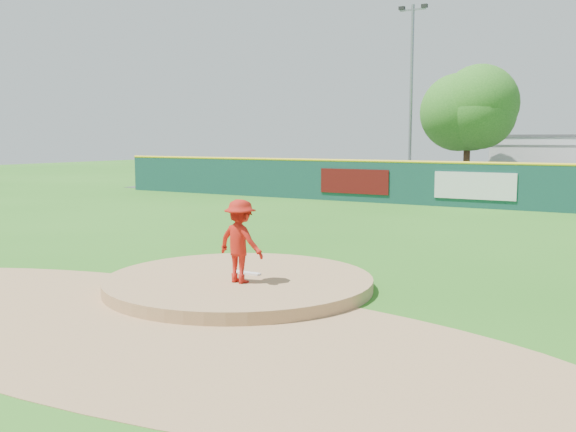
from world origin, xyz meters
The scene contains 12 objects.
ground centered at (0.00, 0.00, 0.00)m, with size 120.00×120.00×0.00m, color #286B19.
pitchers_mound centered at (0.00, 0.00, 0.00)m, with size 5.50×5.50×0.50m, color #9E774C.
pitching_rubber centered at (0.00, 0.30, 0.27)m, with size 0.60×0.15×0.04m, color white.
infield_dirt_arc centered at (0.00, -3.00, 0.01)m, with size 15.40×15.40×0.01m, color #9E774C.
parking_lot centered at (0.00, 27.00, 0.01)m, with size 44.00×16.00×0.02m, color #38383A.
pitcher centered at (0.33, -0.41, 1.07)m, with size 1.06×0.61×1.65m, color #AD180E.
van centered at (2.03, 21.84, 0.66)m, with size 2.12×4.59×1.27m, color white.
fence_banners centered at (-2.66, 17.92, 1.00)m, with size 9.44×0.04×1.20m.
playground_slide centered at (-12.05, 22.61, 0.87)m, with size 1.11×3.13×1.73m.
outfield_fence centered at (0.00, 18.00, 1.09)m, with size 40.00×0.14×2.07m.
deciduous_tree centered at (-2.00, 25.00, 4.55)m, with size 5.60×5.60×7.36m.
light_pole_left centered at (-6.00, 27.00, 6.05)m, with size 1.75×0.25×11.00m.
Camera 1 is at (7.42, -10.68, 3.08)m, focal length 40.00 mm.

